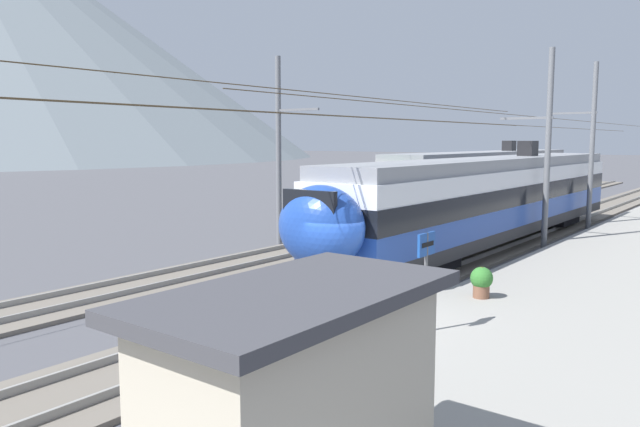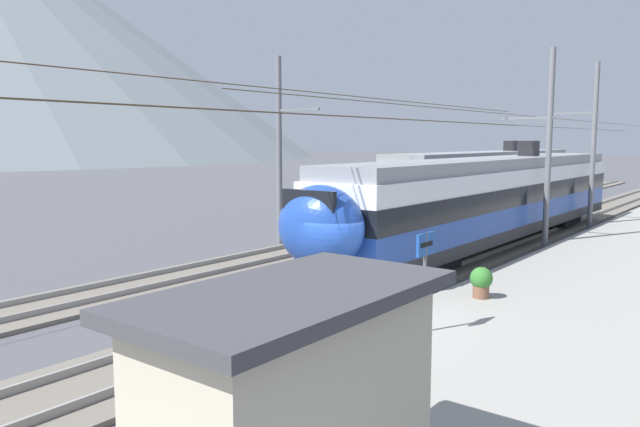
{
  "view_description": "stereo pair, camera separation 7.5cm",
  "coord_description": "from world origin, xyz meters",
  "px_view_note": "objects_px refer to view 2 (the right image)",
  "views": [
    {
      "loc": [
        -11.81,
        -8.46,
        4.57
      ],
      "look_at": [
        3.43,
        3.29,
        2.27
      ],
      "focal_mm": 34.39,
      "sensor_mm": 36.0,
      "label": 1
    },
    {
      "loc": [
        -11.76,
        -8.51,
        4.57
      ],
      "look_at": [
        3.43,
        3.29,
        2.27
      ],
      "focal_mm": 34.39,
      "sensor_mm": 36.0,
      "label": 2
    }
  ],
  "objects_px": {
    "handbag_beside_passenger": "(330,423)",
    "catenary_mast_east": "(591,145)",
    "train_far_track": "(486,177)",
    "catenary_mast_mid": "(545,148)",
    "platform_shelter": "(293,403)",
    "catenary_mast_far_side": "(282,148)",
    "passenger_walking": "(301,378)",
    "train_near_platform": "(493,197)",
    "potted_plant_platform_edge": "(481,280)",
    "platform_sign": "(425,259)"
  },
  "relations": [
    {
      "from": "catenary_mast_east",
      "to": "platform_sign",
      "type": "height_order",
      "value": "catenary_mast_east"
    },
    {
      "from": "potted_plant_platform_edge",
      "to": "platform_shelter",
      "type": "distance_m",
      "value": 10.68
    },
    {
      "from": "train_near_platform",
      "to": "catenary_mast_far_side",
      "type": "bearing_deg",
      "value": 119.56
    },
    {
      "from": "platform_sign",
      "to": "passenger_walking",
      "type": "distance_m",
      "value": 5.64
    },
    {
      "from": "catenary_mast_mid",
      "to": "train_far_track",
      "type": "bearing_deg",
      "value": 31.81
    },
    {
      "from": "train_far_track",
      "to": "catenary_mast_mid",
      "type": "height_order",
      "value": "catenary_mast_mid"
    },
    {
      "from": "train_near_platform",
      "to": "handbag_beside_passenger",
      "type": "height_order",
      "value": "train_near_platform"
    },
    {
      "from": "catenary_mast_east",
      "to": "platform_shelter",
      "type": "height_order",
      "value": "catenary_mast_east"
    },
    {
      "from": "handbag_beside_passenger",
      "to": "platform_shelter",
      "type": "distance_m",
      "value": 2.45
    },
    {
      "from": "catenary_mast_east",
      "to": "train_near_platform",
      "type": "bearing_deg",
      "value": 167.53
    },
    {
      "from": "train_far_track",
      "to": "passenger_walking",
      "type": "height_order",
      "value": "train_far_track"
    },
    {
      "from": "passenger_walking",
      "to": "handbag_beside_passenger",
      "type": "relative_size",
      "value": 4.83
    },
    {
      "from": "platform_sign",
      "to": "handbag_beside_passenger",
      "type": "xyz_separation_m",
      "value": [
        -4.96,
        -1.14,
        -1.5
      ]
    },
    {
      "from": "catenary_mast_far_side",
      "to": "platform_sign",
      "type": "relative_size",
      "value": 21.04
    },
    {
      "from": "train_near_platform",
      "to": "catenary_mast_mid",
      "type": "xyz_separation_m",
      "value": [
        1.02,
        -1.76,
        2.03
      ]
    },
    {
      "from": "platform_sign",
      "to": "handbag_beside_passenger",
      "type": "relative_size",
      "value": 6.29
    },
    {
      "from": "catenary_mast_mid",
      "to": "handbag_beside_passenger",
      "type": "distance_m",
      "value": 19.4
    },
    {
      "from": "catenary_mast_mid",
      "to": "platform_shelter",
      "type": "height_order",
      "value": "catenary_mast_mid"
    },
    {
      "from": "platform_sign",
      "to": "train_far_track",
      "type": "bearing_deg",
      "value": 20.14
    },
    {
      "from": "train_far_track",
      "to": "platform_shelter",
      "type": "bearing_deg",
      "value": -160.55
    },
    {
      "from": "passenger_walking",
      "to": "platform_shelter",
      "type": "height_order",
      "value": "platform_shelter"
    },
    {
      "from": "catenary_mast_far_side",
      "to": "platform_shelter",
      "type": "bearing_deg",
      "value": -138.32
    },
    {
      "from": "catenary_mast_far_side",
      "to": "platform_sign",
      "type": "xyz_separation_m",
      "value": [
        -8.38,
        -11.5,
        -2.24
      ]
    },
    {
      "from": "catenary_mast_mid",
      "to": "catenary_mast_far_side",
      "type": "relative_size",
      "value": 1.0
    },
    {
      "from": "catenary_mast_mid",
      "to": "catenary_mast_east",
      "type": "relative_size",
      "value": 1.0
    },
    {
      "from": "platform_sign",
      "to": "platform_shelter",
      "type": "relative_size",
      "value": 0.59
    },
    {
      "from": "handbag_beside_passenger",
      "to": "potted_plant_platform_edge",
      "type": "relative_size",
      "value": 0.42
    },
    {
      "from": "platform_sign",
      "to": "passenger_walking",
      "type": "xyz_separation_m",
      "value": [
        -5.5,
        -1.06,
        -0.67
      ]
    },
    {
      "from": "potted_plant_platform_edge",
      "to": "platform_sign",
      "type": "bearing_deg",
      "value": -176.88
    },
    {
      "from": "catenary_mast_east",
      "to": "handbag_beside_passenger",
      "type": "xyz_separation_m",
      "value": [
        -25.72,
        -3.08,
        -3.85
      ]
    },
    {
      "from": "catenary_mast_far_side",
      "to": "catenary_mast_east",
      "type": "bearing_deg",
      "value": -37.7
    },
    {
      "from": "train_far_track",
      "to": "platform_shelter",
      "type": "xyz_separation_m",
      "value": [
        -33.03,
        -11.66,
        -0.5
      ]
    },
    {
      "from": "catenary_mast_east",
      "to": "handbag_beside_passenger",
      "type": "bearing_deg",
      "value": -173.17
    },
    {
      "from": "train_near_platform",
      "to": "train_far_track",
      "type": "relative_size",
      "value": 1.0
    },
    {
      "from": "train_near_platform",
      "to": "catenary_mast_east",
      "type": "height_order",
      "value": "catenary_mast_east"
    },
    {
      "from": "train_near_platform",
      "to": "catenary_mast_east",
      "type": "relative_size",
      "value": 0.54
    },
    {
      "from": "catenary_mast_mid",
      "to": "potted_plant_platform_edge",
      "type": "xyz_separation_m",
      "value": [
        -10.28,
        -1.75,
        -3.39
      ]
    },
    {
      "from": "train_far_track",
      "to": "catenary_mast_east",
      "type": "relative_size",
      "value": 0.54
    },
    {
      "from": "handbag_beside_passenger",
      "to": "catenary_mast_far_side",
      "type": "bearing_deg",
      "value": 43.47
    },
    {
      "from": "train_near_platform",
      "to": "potted_plant_platform_edge",
      "type": "xyz_separation_m",
      "value": [
        -9.26,
        -3.5,
        -1.36
      ]
    },
    {
      "from": "catenary_mast_mid",
      "to": "platform_sign",
      "type": "relative_size",
      "value": 21.04
    },
    {
      "from": "catenary_mast_mid",
      "to": "passenger_walking",
      "type": "distance_m",
      "value": 19.77
    },
    {
      "from": "handbag_beside_passenger",
      "to": "catenary_mast_east",
      "type": "bearing_deg",
      "value": 6.83
    },
    {
      "from": "catenary_mast_mid",
      "to": "handbag_beside_passenger",
      "type": "relative_size",
      "value": 132.34
    },
    {
      "from": "train_far_track",
      "to": "handbag_beside_passenger",
      "type": "distance_m",
      "value": 32.97
    },
    {
      "from": "catenary_mast_far_side",
      "to": "potted_plant_platform_edge",
      "type": "height_order",
      "value": "catenary_mast_far_side"
    },
    {
      "from": "platform_shelter",
      "to": "catenary_mast_far_side",
      "type": "bearing_deg",
      "value": 41.68
    },
    {
      "from": "handbag_beside_passenger",
      "to": "potted_plant_platform_edge",
      "type": "bearing_deg",
      "value": 8.93
    },
    {
      "from": "catenary_mast_mid",
      "to": "catenary_mast_east",
      "type": "xyz_separation_m",
      "value": [
        6.93,
        -0.0,
        0.1
      ]
    },
    {
      "from": "train_far_track",
      "to": "catenary_mast_mid",
      "type": "xyz_separation_m",
      "value": [
        -12.34,
        -7.65,
        2.03
      ]
    }
  ]
}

